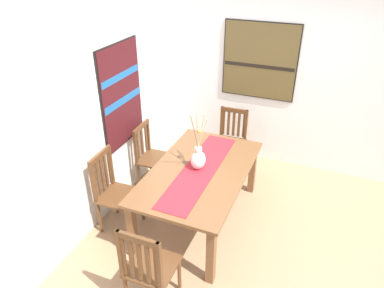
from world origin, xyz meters
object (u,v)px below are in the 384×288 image
at_px(dining_table, 200,177).
at_px(chair_3, 148,267).
at_px(chair_1, 231,139).
at_px(chair_0, 114,190).
at_px(painting_on_back_wall, 121,95).
at_px(painting_on_side_wall, 260,61).
at_px(chair_2, 152,156).
at_px(centerpiece_vase, 198,159).

bearing_deg(dining_table, chair_3, -179.06).
bearing_deg(dining_table, chair_1, 0.33).
distance_m(chair_0, chair_1, 1.90).
xyz_separation_m(painting_on_back_wall, painting_on_side_wall, (1.49, -1.30, 0.15)).
xyz_separation_m(chair_0, chair_2, (0.86, -0.03, -0.03)).
height_order(dining_table, chair_1, chair_1).
distance_m(dining_table, chair_3, 1.27).
xyz_separation_m(chair_1, chair_3, (-2.50, -0.03, 0.02)).
bearing_deg(centerpiece_vase, dining_table, -131.26).
xyz_separation_m(dining_table, painting_on_side_wall, (1.71, -0.20, 0.89)).
xyz_separation_m(dining_table, centerpiece_vase, (0.03, 0.03, 0.22)).
xyz_separation_m(chair_0, chair_3, (-0.81, -0.89, 0.00)).
relative_size(chair_3, painting_on_back_wall, 0.78).
bearing_deg(dining_table, chair_2, 63.91).
height_order(chair_1, painting_on_back_wall, painting_on_back_wall).
distance_m(chair_1, painting_on_back_wall, 1.73).
distance_m(centerpiece_vase, chair_2, 0.97).
relative_size(chair_0, painting_on_back_wall, 0.77).
xyz_separation_m(chair_0, chair_1, (1.69, -0.86, -0.02)).
xyz_separation_m(chair_1, chair_2, (-0.83, 0.83, -0.01)).
distance_m(chair_3, painting_on_back_wall, 2.04).
distance_m(chair_0, painting_on_back_wall, 1.12).
bearing_deg(chair_3, chair_2, 27.26).
bearing_deg(painting_on_side_wall, centerpiece_vase, 172.12).
xyz_separation_m(chair_3, painting_on_side_wall, (2.97, -0.18, 1.02)).
relative_size(painting_on_back_wall, painting_on_side_wall, 1.17).
bearing_deg(centerpiece_vase, chair_2, 64.57).
bearing_deg(dining_table, painting_on_back_wall, 78.75).
relative_size(chair_0, chair_1, 1.06).
distance_m(dining_table, chair_1, 1.25).
relative_size(centerpiece_vase, chair_0, 0.76).
bearing_deg(chair_2, painting_on_back_wall, 127.25).
relative_size(dining_table, chair_2, 1.93).
distance_m(centerpiece_vase, painting_on_back_wall, 1.20).
distance_m(dining_table, painting_on_side_wall, 1.94).
distance_m(chair_2, painting_on_back_wall, 0.95).
height_order(dining_table, painting_on_back_wall, painting_on_back_wall).
height_order(chair_0, painting_on_side_wall, painting_on_side_wall).
height_order(dining_table, chair_2, chair_2).
distance_m(dining_table, centerpiece_vase, 0.23).
bearing_deg(dining_table, painting_on_side_wall, -6.77).
relative_size(centerpiece_vase, chair_3, 0.76).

